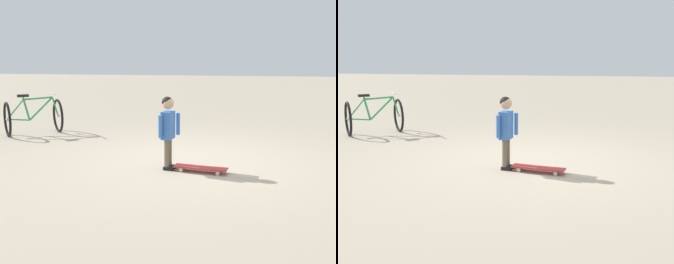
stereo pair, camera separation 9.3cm
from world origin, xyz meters
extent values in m
plane|color=tan|center=(0.00, 0.00, 0.00)|extent=(50.00, 50.00, 0.00)
cylinder|color=brown|center=(0.33, 0.44, 0.24)|extent=(0.08, 0.08, 0.42)
cube|color=black|center=(0.30, 0.45, 0.03)|extent=(0.16, 0.10, 0.05)
cylinder|color=brown|center=(0.35, 0.55, 0.24)|extent=(0.08, 0.08, 0.42)
cube|color=black|center=(0.32, 0.56, 0.03)|extent=(0.16, 0.10, 0.05)
cube|color=#386BB7|center=(0.34, 0.50, 0.65)|extent=(0.18, 0.26, 0.40)
cylinder|color=#386BB7|center=(0.22, 0.36, 0.65)|extent=(0.06, 0.06, 0.32)
cylinder|color=#386BB7|center=(0.43, 0.64, 0.65)|extent=(0.06, 0.06, 0.32)
sphere|color=tan|center=(0.34, 0.50, 0.96)|extent=(0.17, 0.17, 0.17)
sphere|color=black|center=(0.35, 0.50, 0.98)|extent=(0.16, 0.16, 0.16)
cube|color=#B22D2D|center=(-0.14, 0.58, 0.07)|extent=(0.78, 0.31, 0.02)
cube|color=#B7B7BC|center=(-0.40, 0.62, 0.05)|extent=(0.05, 0.11, 0.02)
cube|color=#B7B7BC|center=(0.12, 0.53, 0.05)|extent=(0.05, 0.11, 0.02)
cylinder|color=beige|center=(-0.42, 0.55, 0.03)|extent=(0.06, 0.04, 0.06)
cylinder|color=beige|center=(-0.39, 0.70, 0.03)|extent=(0.06, 0.04, 0.06)
cylinder|color=beige|center=(0.11, 0.46, 0.03)|extent=(0.06, 0.04, 0.06)
cylinder|color=beige|center=(0.14, 0.61, 0.03)|extent=(0.06, 0.04, 0.06)
torus|color=black|center=(3.13, -1.94, 0.36)|extent=(0.49, 0.58, 0.71)
torus|color=black|center=(3.92, -1.29, 0.36)|extent=(0.49, 0.58, 0.71)
cylinder|color=#B7B7BC|center=(3.13, -1.94, 0.36)|extent=(0.08, 0.08, 0.06)
cylinder|color=#B7B7BC|center=(3.92, -1.29, 0.36)|extent=(0.08, 0.08, 0.06)
cylinder|color=green|center=(3.40, -1.72, 0.53)|extent=(0.42, 0.36, 0.48)
cylinder|color=green|center=(3.43, -1.69, 0.75)|extent=(0.48, 0.40, 0.06)
cylinder|color=green|center=(3.62, -1.53, 0.54)|extent=(0.13, 0.12, 0.48)
cylinder|color=green|center=(3.75, -1.43, 0.33)|extent=(0.35, 0.30, 0.08)
cylinder|color=green|center=(3.79, -1.40, 0.55)|extent=(0.29, 0.24, 0.40)
cylinder|color=green|center=(3.17, -1.91, 0.56)|extent=(0.12, 0.11, 0.41)
cube|color=black|center=(3.66, -1.50, 0.82)|extent=(0.23, 0.22, 0.05)
cylinder|color=#B7B7BC|center=(3.21, -1.88, 0.84)|extent=(0.31, 0.37, 0.02)
camera|label=1|loc=(-0.61, 6.20, 1.66)|focal=43.89mm
camera|label=2|loc=(-0.71, 6.19, 1.66)|focal=43.89mm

